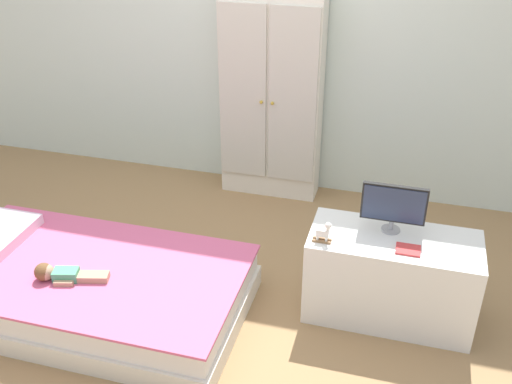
% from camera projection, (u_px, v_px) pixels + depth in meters
% --- Properties ---
extents(ground_plane, '(10.00, 10.00, 0.02)m').
position_uv_depth(ground_plane, '(195.00, 305.00, 3.39)').
color(ground_plane, '#99754C').
extents(back_wall, '(6.40, 0.05, 2.70)m').
position_uv_depth(back_wall, '(266.00, 5.00, 4.04)').
color(back_wall, silver).
rests_on(back_wall, ground_plane).
extents(bed, '(1.71, 0.94, 0.27)m').
position_uv_depth(bed, '(92.00, 288.00, 3.30)').
color(bed, silver).
rests_on(bed, ground_plane).
extents(doll, '(0.39, 0.17, 0.10)m').
position_uv_depth(doll, '(58.00, 274.00, 3.13)').
color(doll, '#4CA375').
rests_on(doll, bed).
extents(wardrobe, '(0.71, 0.26, 1.51)m').
position_uv_depth(wardrobe, '(271.00, 96.00, 4.17)').
color(wardrobe, white).
rests_on(wardrobe, ground_plane).
extents(tv_stand, '(0.89, 0.41, 0.50)m').
position_uv_depth(tv_stand, '(390.00, 277.00, 3.20)').
color(tv_stand, silver).
rests_on(tv_stand, ground_plane).
extents(tv_monitor, '(0.34, 0.10, 0.27)m').
position_uv_depth(tv_monitor, '(394.00, 205.00, 3.06)').
color(tv_monitor, '#99999E').
rests_on(tv_monitor, tv_stand).
extents(rocking_horse_toy, '(0.10, 0.04, 0.12)m').
position_uv_depth(rocking_horse_toy, '(324.00, 233.00, 3.02)').
color(rocking_horse_toy, '#8E6642').
rests_on(rocking_horse_toy, tv_stand).
extents(book_red, '(0.12, 0.10, 0.01)m').
position_uv_depth(book_red, '(408.00, 250.00, 2.97)').
color(book_red, '#CC3838').
rests_on(book_red, tv_stand).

